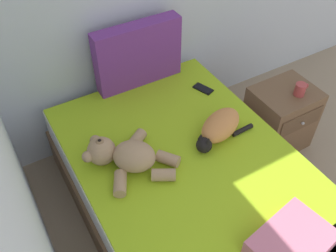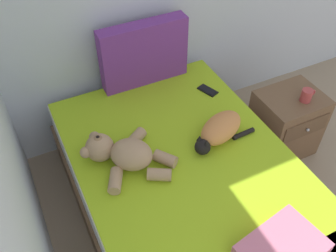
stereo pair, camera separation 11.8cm
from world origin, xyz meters
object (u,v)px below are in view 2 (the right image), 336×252
at_px(bed, 190,198).
at_px(throw_pillow, 281,251).
at_px(cat, 219,130).
at_px(mug, 307,95).
at_px(cell_phone, 208,90).
at_px(teddy_bear, 122,153).
at_px(patterned_cushion, 144,54).
at_px(nightstand, 285,123).

xyz_separation_m(bed, throw_pillow, (0.12, -0.67, 0.34)).
bearing_deg(cat, mug, 4.37).
bearing_deg(bed, throw_pillow, -79.65).
xyz_separation_m(cat, mug, (0.78, 0.06, -0.04)).
height_order(cell_phone, mug, mug).
height_order(bed, cat, cat).
distance_m(teddy_bear, throw_pillow, 1.02).
bearing_deg(throw_pillow, cat, 78.98).
relative_size(patterned_cushion, mug, 5.41).
height_order(throw_pillow, nightstand, throw_pillow).
xyz_separation_m(patterned_cushion, cell_phone, (0.36, -0.32, -0.23)).
relative_size(throw_pillow, nightstand, 0.74).
xyz_separation_m(cat, teddy_bear, (-0.62, 0.08, 0.01)).
relative_size(nightstand, mug, 4.50).
bearing_deg(nightstand, bed, -164.23).
xyz_separation_m(patterned_cushion, nightstand, (0.90, -0.64, -0.53)).
relative_size(cell_phone, nightstand, 0.30).
bearing_deg(throw_pillow, cell_phone, 74.87).
height_order(teddy_bear, nightstand, teddy_bear).
distance_m(teddy_bear, nightstand, 1.40).
distance_m(cat, mug, 0.78).
height_order(bed, teddy_bear, teddy_bear).
height_order(cat, throw_pillow, cat).
bearing_deg(teddy_bear, nightstand, 2.04).
xyz_separation_m(patterned_cushion, teddy_bear, (-0.45, -0.69, -0.16)).
xyz_separation_m(bed, cat, (0.28, 0.16, 0.36)).
xyz_separation_m(teddy_bear, nightstand, (1.35, 0.05, -0.37)).
xyz_separation_m(throw_pillow, mug, (0.94, 0.88, -0.03)).
distance_m(bed, patterned_cushion, 1.07).
height_order(bed, nightstand, bed).
bearing_deg(mug, bed, -168.38).
bearing_deg(cell_phone, patterned_cushion, 137.93).
bearing_deg(cell_phone, throw_pillow, -105.13).
distance_m(patterned_cushion, cell_phone, 0.54).
bearing_deg(throw_pillow, bed, 100.35).
bearing_deg(bed, patterned_cushion, 83.53).
distance_m(patterned_cushion, cat, 0.81).
bearing_deg(nightstand, cell_phone, 149.73).
bearing_deg(nightstand, mug, -52.68).
bearing_deg(cat, cell_phone, 67.65).
bearing_deg(teddy_bear, mug, -0.77).
height_order(bed, cell_phone, cell_phone).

